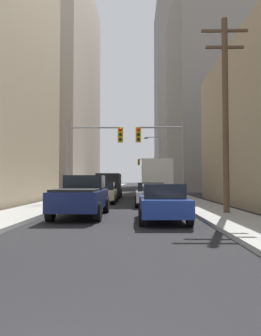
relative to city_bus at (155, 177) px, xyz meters
name	(u,v)px	position (x,y,z in m)	size (l,w,h in m)	color
sidewalk_left	(103,190)	(-7.34, 21.60, -1.85)	(2.55, 160.00, 0.15)	#9E9E99
sidewalk_right	(160,190)	(2.12, 21.60, -1.85)	(2.55, 160.00, 0.15)	#9E9E99
city_bus	(155,177)	(0.00, 0.00, 0.00)	(2.84, 11.57, 3.40)	silver
pickup_truck_navy	(82,196)	(-4.36, -15.99, -1.00)	(2.20, 5.42, 1.90)	#141E4C
cargo_van_black	(109,184)	(-4.35, -1.44, -0.64)	(2.16, 5.23, 2.26)	black
sedan_blue	(163,202)	(-0.78, -17.78, -1.16)	(1.95, 4.22, 1.52)	navy
sedan_beige	(103,192)	(-4.24, -7.78, -1.16)	(1.95, 4.23, 1.52)	#C6B793
sedan_white	(150,194)	(-0.97, -10.27, -1.16)	(1.95, 4.22, 1.52)	white
traffic_signal_near_left	(92,146)	(-4.97, -8.51, 2.12)	(3.97, 0.44, 6.00)	gray
traffic_signal_near_right	(162,147)	(0.00, -8.51, 2.10)	(3.43, 0.44, 6.00)	gray
traffic_signal_far_right	(147,167)	(0.14, 24.83, 2.08)	(3.13, 0.44, 6.00)	gray
utility_pole_right	(225,110)	(2.37, -15.73, 3.04)	(2.20, 0.28, 9.40)	brown
street_lamp_right	(159,158)	(1.14, 10.42, 2.62)	(2.49, 0.32, 7.50)	gray
building_left_mid_office	(25,85)	(-20.25, 20.04, 15.45)	(21.77, 27.47, 34.76)	#B7A893
building_right_mid_block	(235,92)	(14.73, 21.82, 14.53)	(20.83, 20.79, 32.92)	gray
building_right_far_highrise	(180,96)	(11.56, 64.80, 25.67)	(14.63, 19.15, 55.19)	gray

